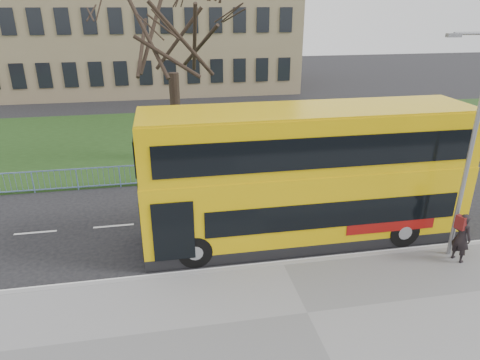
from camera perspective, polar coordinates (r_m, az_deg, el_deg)
name	(u,v)px	position (r m, az deg, el deg)	size (l,w,h in m)	color
ground	(272,243)	(16.36, 4.25, -8.43)	(120.00, 120.00, 0.00)	black
kerb	(283,265)	(15.07, 5.74, -11.16)	(80.00, 0.20, 0.14)	gray
grass_verge	(220,136)	(29.31, -2.74, 5.88)	(80.00, 15.40, 0.08)	#1B3212
guard_railing	(240,169)	(21.94, 0.01, 1.53)	(40.00, 0.12, 1.10)	#7390CD
bare_tree	(172,55)	(23.70, -9.01, 16.18)	(8.15, 8.15, 11.64)	black
civic_building	(143,18)	(48.59, -12.76, 20.31)	(30.00, 15.00, 14.00)	#867455
yellow_bus	(306,173)	(15.79, 8.82, 0.98)	(11.90, 2.89, 4.98)	#DFB309
pedestrian	(461,237)	(16.52, 27.42, -6.82)	(0.65, 0.43, 1.78)	black
street_lamp	(469,143)	(15.60, 28.27, 4.33)	(1.59, 0.26, 7.51)	gray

